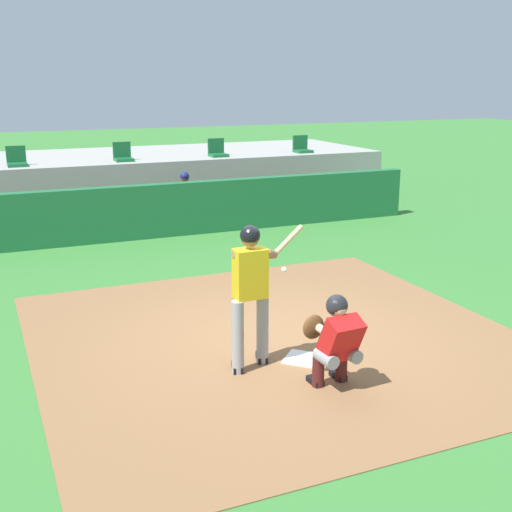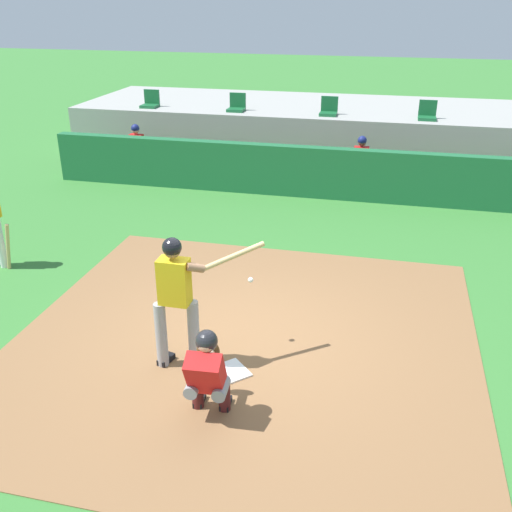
% 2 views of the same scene
% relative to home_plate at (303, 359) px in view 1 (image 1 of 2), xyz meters
% --- Properties ---
extents(ground_plane, '(80.00, 80.00, 0.00)m').
position_rel_home_plate_xyz_m(ground_plane, '(0.00, 0.80, -0.02)').
color(ground_plane, '#387A33').
extents(dirt_infield, '(6.40, 6.40, 0.01)m').
position_rel_home_plate_xyz_m(dirt_infield, '(0.00, 0.80, -0.02)').
color(dirt_infield, olive).
rests_on(dirt_infield, ground).
extents(home_plate, '(0.62, 0.62, 0.02)m').
position_rel_home_plate_xyz_m(home_plate, '(0.00, 0.00, 0.00)').
color(home_plate, white).
rests_on(home_plate, dirt_infield).
extents(batter_at_plate, '(1.29, 0.82, 1.80)m').
position_rel_home_plate_xyz_m(batter_at_plate, '(-0.67, 0.07, 1.01)').
color(batter_at_plate, '#99999E').
rests_on(batter_at_plate, ground).
extents(catcher_crouched, '(0.50, 1.95, 1.13)m').
position_rel_home_plate_xyz_m(catcher_crouched, '(-0.02, -0.80, 0.59)').
color(catcher_crouched, gray).
rests_on(catcher_crouched, ground).
extents(dugout_wall, '(13.00, 0.30, 1.20)m').
position_rel_home_plate_xyz_m(dugout_wall, '(0.00, 7.30, 0.58)').
color(dugout_wall, '#1E6638').
rests_on(dugout_wall, ground).
extents(dugout_bench, '(11.80, 0.44, 0.45)m').
position_rel_home_plate_xyz_m(dugout_bench, '(0.00, 8.30, 0.20)').
color(dugout_bench, olive).
rests_on(dugout_bench, ground).
extents(dugout_player_1, '(0.49, 0.70, 1.30)m').
position_rel_home_plate_xyz_m(dugout_player_1, '(1.06, 8.14, 0.65)').
color(dugout_player_1, '#939399').
rests_on(dugout_player_1, ground).
extents(stands_platform, '(15.00, 4.40, 1.40)m').
position_rel_home_plate_xyz_m(stands_platform, '(0.00, 11.70, 0.68)').
color(stands_platform, '#9E9E99').
rests_on(stands_platform, ground).
extents(stadium_seat_1, '(0.46, 0.46, 0.48)m').
position_rel_home_plate_xyz_m(stadium_seat_1, '(-2.60, 10.18, 1.51)').
color(stadium_seat_1, '#196033').
rests_on(stadium_seat_1, stands_platform).
extents(stadium_seat_2, '(0.46, 0.46, 0.48)m').
position_rel_home_plate_xyz_m(stadium_seat_2, '(0.00, 10.18, 1.51)').
color(stadium_seat_2, '#196033').
rests_on(stadium_seat_2, stands_platform).
extents(stadium_seat_3, '(0.46, 0.46, 0.48)m').
position_rel_home_plate_xyz_m(stadium_seat_3, '(2.60, 10.18, 1.51)').
color(stadium_seat_3, '#196033').
rests_on(stadium_seat_3, stands_platform).
extents(stadium_seat_4, '(0.46, 0.46, 0.48)m').
position_rel_home_plate_xyz_m(stadium_seat_4, '(5.20, 10.18, 1.51)').
color(stadium_seat_4, '#196033').
rests_on(stadium_seat_4, stands_platform).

